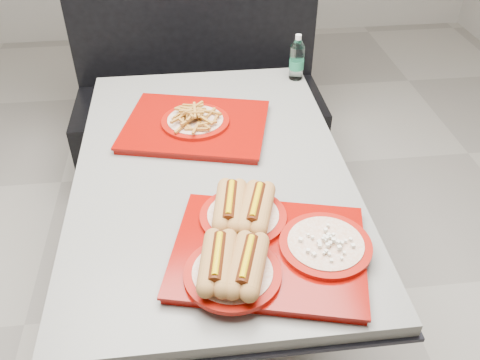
{
  "coord_description": "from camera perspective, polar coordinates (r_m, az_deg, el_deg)",
  "views": [
    {
      "loc": [
        -0.07,
        -1.38,
        1.76
      ],
      "look_at": [
        0.07,
        -0.19,
        0.83
      ],
      "focal_mm": 38.0,
      "sensor_mm": 36.0,
      "label": 1
    }
  ],
  "objects": [
    {
      "name": "booth_bench",
      "position": [
        2.82,
        -4.62,
        9.08
      ],
      "size": [
        1.3,
        0.57,
        1.35
      ],
      "color": "black",
      "rests_on": "ground"
    },
    {
      "name": "tray_near",
      "position": [
        1.37,
        2.39,
        -7.16
      ],
      "size": [
        0.59,
        0.51,
        0.11
      ],
      "rotation": [
        0.0,
        0.0,
        -0.25
      ],
      "color": "#7C0803",
      "rests_on": "diner_table"
    },
    {
      "name": "diner_table",
      "position": [
        1.81,
        -3.05,
        -2.53
      ],
      "size": [
        0.92,
        1.42,
        0.75
      ],
      "color": "black",
      "rests_on": "ground"
    },
    {
      "name": "water_bottle",
      "position": [
        2.23,
        6.4,
        13.25
      ],
      "size": [
        0.06,
        0.06,
        0.2
      ],
      "rotation": [
        0.0,
        0.0,
        -0.25
      ],
      "color": "silver",
      "rests_on": "diner_table"
    },
    {
      "name": "tray_far",
      "position": [
        1.88,
        -5.02,
        6.41
      ],
      "size": [
        0.59,
        0.51,
        0.1
      ],
      "rotation": [
        0.0,
        0.0,
        -0.25
      ],
      "color": "#7C0803",
      "rests_on": "diner_table"
    },
    {
      "name": "ground",
      "position": [
        2.23,
        -2.54,
        -14.0
      ],
      "size": [
        6.0,
        6.0,
        0.0
      ],
      "primitive_type": "plane",
      "color": "#A29C91",
      "rests_on": "ground"
    }
  ]
}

